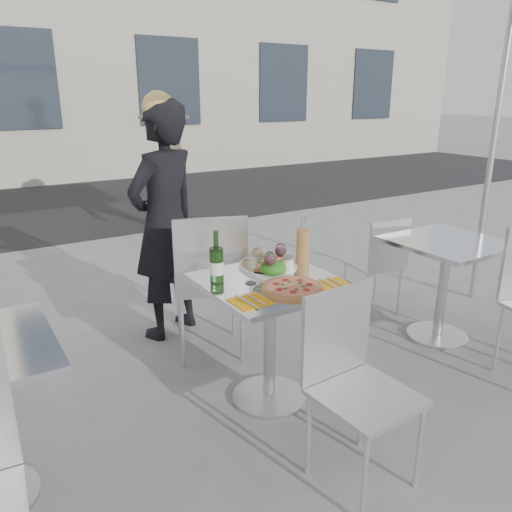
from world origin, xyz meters
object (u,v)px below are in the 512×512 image
chair_far (210,275)px  wineglass_white_b (257,256)px  woman_diner (165,223)px  napkin_right (333,284)px  salad_plate (273,269)px  sugar_shaker (288,265)px  wineglass_red_b (281,251)px  side_chair_rfar (380,258)px  carafe (303,246)px  wine_bottle (217,263)px  pizza_near (293,288)px  pedestrian_b (167,169)px  napkin_left (250,301)px  pizza_far (268,264)px  wineglass_white_a (250,264)px  main_table (270,315)px  chair_near (352,371)px  wineglass_red_a (270,260)px  side_table_right (445,269)px

chair_far → wineglass_white_b: chair_far is taller
woman_diner → napkin_right: bearing=82.4°
salad_plate → sugar_shaker: sugar_shaker is taller
wineglass_red_b → wineglass_white_b: bearing=179.8°
side_chair_rfar → carafe: size_ratio=2.82×
salad_plate → wine_bottle: size_ratio=0.75×
chair_far → pizza_near: 0.82m
sugar_shaker → chair_far: bearing=109.2°
pizza_near → wineglass_red_b: (0.13, 0.30, 0.10)m
chair_far → carafe: size_ratio=3.50×
pedestrian_b → salad_plate: size_ratio=7.65×
carafe → wineglass_white_b: carafe is taller
wineglass_white_b → napkin_left: 0.42m
pizza_far → wineglass_red_b: (0.04, -0.08, 0.09)m
wineglass_white_a → napkin_right: size_ratio=0.79×
main_table → salad_plate: 0.26m
chair_far → carafe: bearing=147.6°
pedestrian_b → wineglass_white_b: 3.80m
main_table → woman_diner: bearing=97.4°
pizza_far → sugar_shaker: bearing=-82.9°
main_table → woman_diner: 1.19m
carafe → wineglass_red_b: (-0.16, 0.01, -0.01)m
chair_near → woman_diner: bearing=91.5°
wineglass_white_b → pizza_near: bearing=-84.7°
chair_far → wineglass_white_b: size_ratio=6.44×
pizza_near → wine_bottle: size_ratio=1.09×
napkin_left → pizza_near: bearing=2.3°
salad_plate → napkin_right: salad_plate is taller
wineglass_white_a → wineglass_white_b: (0.11, 0.11, 0.00)m
wine_bottle → salad_plate: bearing=-9.4°
woman_diner → pizza_near: bearing=73.8°
wine_bottle → wineglass_red_a: wine_bottle is taller
pedestrian_b → napkin_left: size_ratio=8.40×
napkin_right → pedestrian_b: bearing=84.1°
main_table → wineglass_white_a: bearing=170.0°
salad_plate → wineglass_white_b: size_ratio=1.40×
side_table_right → wineglass_white_b: (-1.50, 0.13, 0.32)m
side_chair_rfar → wineglass_red_b: bearing=26.7°
side_table_right → wineglass_white_a: size_ratio=4.76×
pizza_near → wineglass_white_b: size_ratio=2.04×
wineglass_red_b → napkin_right: bearing=-75.6°
chair_near → wineglass_red_a: (0.02, 0.71, 0.33)m
salad_plate → napkin_left: (-0.31, -0.26, -0.03)m
pizza_near → wineglass_red_a: size_ratio=2.04×
main_table → chair_near: 0.68m
woman_diner → napkin_right: size_ratio=8.49×
woman_diner → side_table_right: bearing=121.6°
pedestrian_b → wine_bottle: pedestrian_b is taller
chair_near → side_chair_rfar: (1.42, 1.22, -0.05)m
wineglass_white_b → salad_plate: bearing=-46.7°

